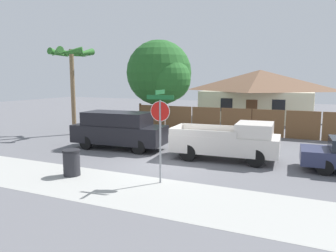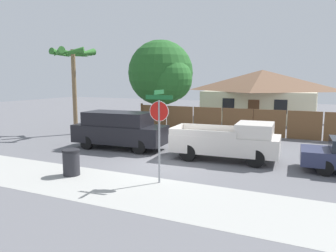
{
  "view_description": "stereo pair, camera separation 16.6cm",
  "coord_description": "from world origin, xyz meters",
  "px_view_note": "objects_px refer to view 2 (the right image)",
  "views": [
    {
      "loc": [
        6.06,
        -12.7,
        3.72
      ],
      "look_at": [
        0.04,
        0.53,
        1.6
      ],
      "focal_mm": 35.0,
      "sensor_mm": 36.0,
      "label": 1
    },
    {
      "loc": [
        6.21,
        -12.63,
        3.72
      ],
      "look_at": [
        0.04,
        0.53,
        1.6
      ],
      "focal_mm": 35.0,
      "sensor_mm": 36.0,
      "label": 2
    }
  ],
  "objects_px": {
    "house": "(262,94)",
    "stop_sign": "(159,120)",
    "trash_bin": "(71,162)",
    "red_suv": "(119,129)",
    "palm_tree": "(73,60)",
    "orange_pickup": "(229,141)",
    "oak_tree": "(163,74)"
  },
  "relations": [
    {
      "from": "house",
      "to": "oak_tree",
      "type": "relative_size",
      "value": 1.52
    },
    {
      "from": "oak_tree",
      "to": "stop_sign",
      "type": "relative_size",
      "value": 1.99
    },
    {
      "from": "stop_sign",
      "to": "orange_pickup",
      "type": "bearing_deg",
      "value": 66.41
    },
    {
      "from": "red_suv",
      "to": "orange_pickup",
      "type": "xyz_separation_m",
      "value": [
        5.93,
        0.02,
        -0.17
      ]
    },
    {
      "from": "oak_tree",
      "to": "stop_sign",
      "type": "xyz_separation_m",
      "value": [
        5.83,
        -12.24,
        -1.76
      ]
    },
    {
      "from": "red_suv",
      "to": "trash_bin",
      "type": "xyz_separation_m",
      "value": [
        1.02,
        -4.9,
        -0.54
      ]
    },
    {
      "from": "house",
      "to": "orange_pickup",
      "type": "bearing_deg",
      "value": -85.55
    },
    {
      "from": "house",
      "to": "stop_sign",
      "type": "distance_m",
      "value": 20.48
    },
    {
      "from": "house",
      "to": "trash_bin",
      "type": "distance_m",
      "value": 21.48
    },
    {
      "from": "orange_pickup",
      "to": "house",
      "type": "bearing_deg",
      "value": 90.51
    },
    {
      "from": "oak_tree",
      "to": "palm_tree",
      "type": "height_order",
      "value": "oak_tree"
    },
    {
      "from": "oak_tree",
      "to": "orange_pickup",
      "type": "bearing_deg",
      "value": -47.61
    },
    {
      "from": "stop_sign",
      "to": "trash_bin",
      "type": "bearing_deg",
      "value": -175.57
    },
    {
      "from": "palm_tree",
      "to": "stop_sign",
      "type": "xyz_separation_m",
      "value": [
        9.73,
        -6.9,
        -2.61
      ]
    },
    {
      "from": "oak_tree",
      "to": "stop_sign",
      "type": "distance_m",
      "value": 13.67
    },
    {
      "from": "trash_bin",
      "to": "palm_tree",
      "type": "bearing_deg",
      "value": 129.7
    },
    {
      "from": "house",
      "to": "stop_sign",
      "type": "xyz_separation_m",
      "value": [
        -0.15,
        -20.48,
        -0.06
      ]
    },
    {
      "from": "house",
      "to": "trash_bin",
      "type": "relative_size",
      "value": 9.88
    },
    {
      "from": "trash_bin",
      "to": "house",
      "type": "bearing_deg",
      "value": 80.18
    },
    {
      "from": "orange_pickup",
      "to": "stop_sign",
      "type": "bearing_deg",
      "value": -112.06
    },
    {
      "from": "orange_pickup",
      "to": "oak_tree",
      "type": "bearing_deg",
      "value": 128.45
    },
    {
      "from": "trash_bin",
      "to": "red_suv",
      "type": "bearing_deg",
      "value": 101.8
    },
    {
      "from": "house",
      "to": "stop_sign",
      "type": "relative_size",
      "value": 3.01
    },
    {
      "from": "house",
      "to": "red_suv",
      "type": "bearing_deg",
      "value": -106.11
    },
    {
      "from": "red_suv",
      "to": "palm_tree",
      "type": "bearing_deg",
      "value": 149.47
    },
    {
      "from": "red_suv",
      "to": "stop_sign",
      "type": "xyz_separation_m",
      "value": [
        4.52,
        -4.29,
        1.22
      ]
    },
    {
      "from": "red_suv",
      "to": "oak_tree",
      "type": "bearing_deg",
      "value": 95.43
    },
    {
      "from": "trash_bin",
      "to": "oak_tree",
      "type": "bearing_deg",
      "value": 100.3
    },
    {
      "from": "palm_tree",
      "to": "trash_bin",
      "type": "relative_size",
      "value": 5.6
    },
    {
      "from": "orange_pickup",
      "to": "trash_bin",
      "type": "relative_size",
      "value": 4.87
    },
    {
      "from": "stop_sign",
      "to": "trash_bin",
      "type": "distance_m",
      "value": 3.96
    },
    {
      "from": "red_suv",
      "to": "house",
      "type": "bearing_deg",
      "value": 69.95
    }
  ]
}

